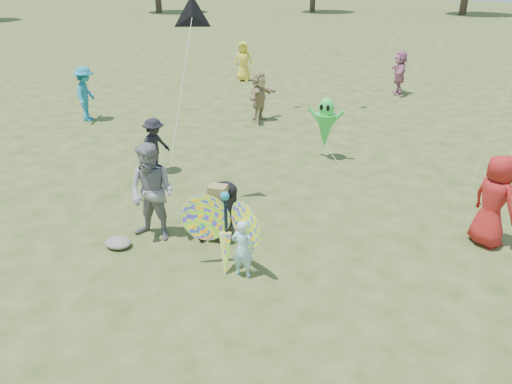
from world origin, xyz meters
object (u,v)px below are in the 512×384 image
crowd_a (494,201)px  crowd_b (154,146)px  child_girl (242,249)px  butterfly_kite (225,232)px  alien_kite (325,125)px  crowd_g (243,61)px  crowd_j (399,72)px  crowd_i (86,94)px  crowd_d (259,97)px  jogging_stroller (221,206)px  adult_man (152,193)px

crowd_a → crowd_b: bearing=38.3°
child_girl → butterfly_kite: size_ratio=0.62×
child_girl → crowd_b: size_ratio=0.74×
child_girl → alien_kite: 6.21m
crowd_g → crowd_j: size_ratio=1.00×
crowd_i → child_girl: bearing=-149.9°
child_girl → crowd_j: crowd_j is taller
crowd_i → crowd_j: 12.45m
crowd_i → crowd_j: bearing=-71.9°
crowd_a → crowd_b: crowd_a is taller
crowd_d → crowd_g: crowd_g is taller
crowd_a → butterfly_kite: 5.11m
crowd_i → butterfly_kite: (8.49, -6.67, -0.18)m
crowd_i → jogging_stroller: 9.60m
crowd_d → jogging_stroller: 8.09m
crowd_d → crowd_i: (-5.54, -2.22, 0.08)m
child_girl → crowd_g: bearing=-70.3°
crowd_a → butterfly_kite: (-4.30, -2.75, -0.16)m
child_girl → crowd_b: bearing=-45.1°
crowd_a → crowd_d: size_ratio=1.07×
adult_man → crowd_a: (6.09, 2.27, -0.07)m
crowd_j → adult_man: bearing=-24.2°
child_girl → crowd_a: crowd_a is taller
crowd_b → crowd_g: size_ratio=0.82×
crowd_b → crowd_g: crowd_g is taller
crowd_i → alien_kite: crowd_i is taller
crowd_a → crowd_g: size_ratio=1.02×
crowd_b → adult_man: bearing=-133.4°
crowd_j → crowd_a: bearing=2.2°
child_girl → crowd_b: 5.34m
crowd_a → crowd_g: bearing=-5.8°
crowd_i → crowd_g: bearing=-39.1°
adult_man → butterfly_kite: 1.87m
crowd_i → butterfly_kite: crowd_i is taller
adult_man → jogging_stroller: adult_man is taller
crowd_b → butterfly_kite: butterfly_kite is taller
child_girl → crowd_g: size_ratio=0.60×
crowd_g → crowd_i: bearing=-120.5°
crowd_g → jogging_stroller: size_ratio=1.65×
crowd_j → alien_kite: size_ratio=1.03×
adult_man → crowd_g: 14.85m
crowd_j → butterfly_kite: size_ratio=1.03×
jogging_stroller → butterfly_kite: bearing=-67.8°
crowd_b → crowd_j: size_ratio=0.82×
alien_kite → jogging_stroller: bearing=-98.8°
adult_man → crowd_a: adult_man is taller
crowd_g → crowd_i: 8.37m
crowd_d → jogging_stroller: (2.30, -7.75, -0.24)m
crowd_a → butterfly_kite: size_ratio=1.05×
child_girl → butterfly_kite: (-0.36, 0.08, 0.21)m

